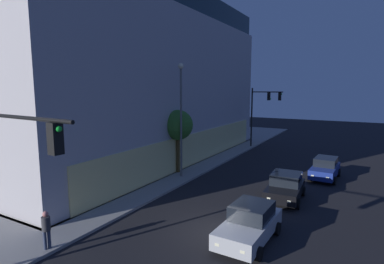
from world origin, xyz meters
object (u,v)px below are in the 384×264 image
at_px(sidewalk_tree, 178,125).
at_px(traffic_light_far_corner, 263,106).
at_px(traffic_light_near_corner, 5,165).
at_px(car_blue, 325,168).
at_px(pedestrian_waiting, 46,227).
at_px(modern_building, 86,80).
at_px(car_black, 285,187).
at_px(street_lamp_sidewalk, 181,107).
at_px(car_silver, 250,223).

bearing_deg(sidewalk_tree, traffic_light_far_corner, -11.00).
height_order(traffic_light_near_corner, car_blue, traffic_light_near_corner).
bearing_deg(pedestrian_waiting, traffic_light_near_corner, -149.39).
xyz_separation_m(modern_building, car_black, (-4.93, -22.93, -7.10)).
distance_m(traffic_light_near_corner, sidewalk_tree, 15.82).
distance_m(street_lamp_sidewalk, pedestrian_waiting, 13.18).
height_order(traffic_light_far_corner, car_silver, traffic_light_far_corner).
bearing_deg(car_black, car_silver, 178.27).
relative_size(modern_building, pedestrian_waiting, 18.45).
relative_size(pedestrian_waiting, car_black, 0.41).
height_order(traffic_light_near_corner, car_black, traffic_light_near_corner).
bearing_deg(traffic_light_far_corner, pedestrian_waiting, 177.58).
bearing_deg(car_blue, pedestrian_waiting, 152.72).
bearing_deg(pedestrian_waiting, car_silver, -54.35).
bearing_deg(traffic_light_far_corner, modern_building, 123.59).
height_order(sidewalk_tree, car_black, sidewalk_tree).
relative_size(street_lamp_sidewalk, sidewalk_tree, 1.70).
relative_size(traffic_light_far_corner, car_black, 1.67).
bearing_deg(traffic_light_near_corner, street_lamp_sidewalk, 7.94).
bearing_deg(car_black, car_blue, -15.13).
distance_m(traffic_light_near_corner, street_lamp_sidewalk, 14.79).
distance_m(traffic_light_near_corner, car_black, 15.59).
height_order(street_lamp_sidewalk, car_black, street_lamp_sidewalk).
bearing_deg(car_black, modern_building, 77.87).
xyz_separation_m(pedestrian_waiting, car_black, (11.60, -7.50, -0.32)).
height_order(modern_building, street_lamp_sidewalk, modern_building).
distance_m(traffic_light_far_corner, car_blue, 13.28).
relative_size(traffic_light_near_corner, pedestrian_waiting, 3.85).
relative_size(modern_building, traffic_light_near_corner, 4.79).
xyz_separation_m(street_lamp_sidewalk, car_silver, (-7.15, -8.04, -4.74)).
relative_size(traffic_light_far_corner, street_lamp_sidewalk, 0.79).
bearing_deg(modern_building, pedestrian_waiting, -136.99).
bearing_deg(street_lamp_sidewalk, traffic_light_near_corner, -172.06).
bearing_deg(car_silver, traffic_light_near_corner, 141.17).
distance_m(traffic_light_near_corner, traffic_light_far_corner, 29.76).
bearing_deg(traffic_light_near_corner, sidewalk_tree, 10.60).
bearing_deg(car_black, sidewalk_tree, 79.27).
distance_m(traffic_light_far_corner, sidewalk_tree, 14.51).
xyz_separation_m(car_silver, car_black, (6.36, -0.19, -0.02)).
distance_m(modern_building, street_lamp_sidewalk, 15.44).
bearing_deg(street_lamp_sidewalk, car_blue, -61.36).
bearing_deg(traffic_light_near_corner, car_blue, -21.47).
bearing_deg(traffic_light_near_corner, traffic_light_far_corner, 0.28).
relative_size(traffic_light_near_corner, car_silver, 1.47).
height_order(car_black, car_blue, car_black).
height_order(street_lamp_sidewalk, pedestrian_waiting, street_lamp_sidewalk).
bearing_deg(car_silver, car_blue, -8.47).
height_order(traffic_light_far_corner, sidewalk_tree, traffic_light_far_corner).
xyz_separation_m(modern_building, traffic_light_far_corner, (11.01, -16.59, -2.96)).
height_order(traffic_light_near_corner, sidewalk_tree, traffic_light_near_corner).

